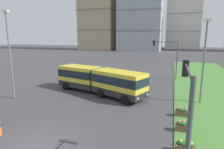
% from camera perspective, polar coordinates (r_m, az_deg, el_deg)
% --- Properties ---
extents(ground_plane, '(260.00, 260.00, 0.00)m').
position_cam_1_polar(ground_plane, '(13.54, -21.95, -19.08)').
color(ground_plane, '#424244').
extents(articulated_bus, '(11.89, 6.22, 3.00)m').
position_cam_1_polar(articulated_bus, '(22.40, -3.81, -1.69)').
color(articulated_bus, yellow).
rests_on(articulated_bus, ground).
extents(car_maroon_sedan, '(4.51, 2.27, 1.58)m').
position_cam_1_polar(car_maroon_sedan, '(33.43, -6.97, 0.99)').
color(car_maroon_sedan, maroon).
rests_on(car_maroon_sedan, ground).
extents(flower_planter_0, '(1.10, 0.56, 0.74)m').
position_cam_1_polar(flower_planter_0, '(12.49, 21.27, -19.49)').
color(flower_planter_0, brown).
rests_on(flower_planter_0, grass_median).
extents(flower_planter_1, '(1.10, 0.56, 0.74)m').
position_cam_1_polar(flower_planter_1, '(14.86, 20.72, -14.30)').
color(flower_planter_1, brown).
rests_on(flower_planter_1, grass_median).
extents(flower_planter_2, '(1.10, 0.56, 0.74)m').
position_cam_1_polar(flower_planter_2, '(17.40, 20.33, -10.46)').
color(flower_planter_2, brown).
rests_on(flower_planter_2, grass_median).
extents(traffic_light_far_right, '(3.96, 0.28, 6.12)m').
position_cam_1_polar(traffic_light_far_right, '(30.89, 16.72, 6.22)').
color(traffic_light_far_right, '#474C51').
rests_on(traffic_light_far_right, ground).
extents(traffic_light_near_right, '(0.28, 4.33, 5.56)m').
position_cam_1_polar(traffic_light_near_right, '(7.80, 21.49, -10.35)').
color(traffic_light_near_right, '#474C51').
rests_on(traffic_light_near_right, ground).
extents(streetlight_left, '(0.70, 0.28, 9.30)m').
position_cam_1_polar(streetlight_left, '(22.70, -28.44, 5.96)').
color(streetlight_left, slate).
rests_on(streetlight_left, ground).
extents(streetlight_median, '(0.70, 0.28, 8.34)m').
position_cam_1_polar(streetlight_median, '(20.63, 25.99, 4.43)').
color(streetlight_median, slate).
rests_on(streetlight_median, ground).
extents(apartment_tower_west, '(17.82, 16.87, 48.51)m').
position_cam_1_polar(apartment_tower_west, '(104.32, -3.90, 20.93)').
color(apartment_tower_west, tan).
rests_on(apartment_tower_west, ground).
extents(apartment_tower_westcentre, '(20.07, 16.33, 36.44)m').
position_cam_1_polar(apartment_tower_westcentre, '(96.46, 8.70, 18.01)').
color(apartment_tower_westcentre, '#9EA3AD').
rests_on(apartment_tower_westcentre, ground).
extents(apartment_tower_centre, '(18.10, 15.21, 37.46)m').
position_cam_1_polar(apartment_tower_centre, '(119.78, 20.76, 16.33)').
color(apartment_tower_centre, silver).
rests_on(apartment_tower_centre, ground).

